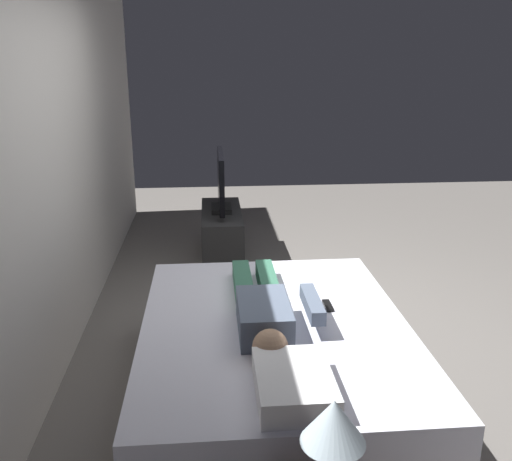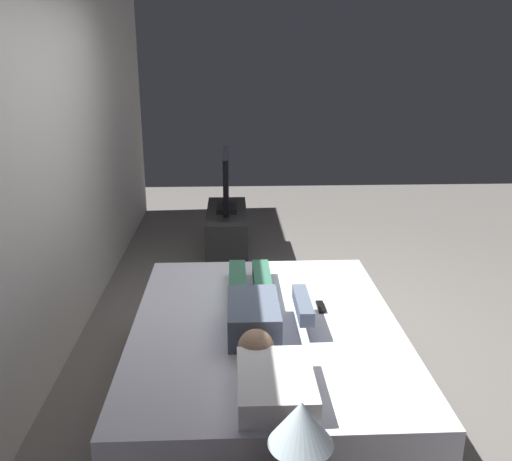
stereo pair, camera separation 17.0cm
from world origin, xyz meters
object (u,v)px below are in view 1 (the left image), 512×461
at_px(pillow, 294,384).
at_px(remote, 328,306).
at_px(person, 264,308).
at_px(tv, 221,183).
at_px(lamp, 334,424).
at_px(bed, 274,365).
at_px(tv_stand, 222,234).

distance_m(pillow, remote, 0.96).
bearing_deg(pillow, person, 4.64).
height_order(tv, lamp, tv).
bearing_deg(lamp, tv, 4.03).
distance_m(bed, tv, 2.63).
distance_m(person, lamp, 1.38).
height_order(bed, tv, tv).
bearing_deg(pillow, bed, -0.00).
height_order(bed, person, person).
bearing_deg(pillow, remote, -21.08).
distance_m(pillow, lamp, 0.67).
height_order(remote, tv, tv).
distance_m(bed, lamp, 1.46).
relative_size(pillow, person, 0.38).
relative_size(bed, person, 1.64).
xyz_separation_m(person, remote, (0.15, -0.40, -0.07)).
relative_size(bed, tv_stand, 1.88).
xyz_separation_m(bed, pillow, (-0.71, 0.00, 0.34)).
relative_size(person, remote, 8.40).
bearing_deg(remote, tv, 13.83).
height_order(bed, tv_stand, bed).
height_order(remote, lamp, lamp).
distance_m(bed, tv_stand, 2.57).
relative_size(bed, remote, 13.78).
distance_m(pillow, person, 0.75).
xyz_separation_m(bed, remote, (0.18, -0.34, 0.29)).
distance_m(person, tv_stand, 2.57).
bearing_deg(tv, pillow, -175.78).
bearing_deg(person, tv_stand, 4.10).
bearing_deg(lamp, remote, -11.64).
distance_m(tv_stand, lamp, 3.95).
bearing_deg(bed, remote, -62.41).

